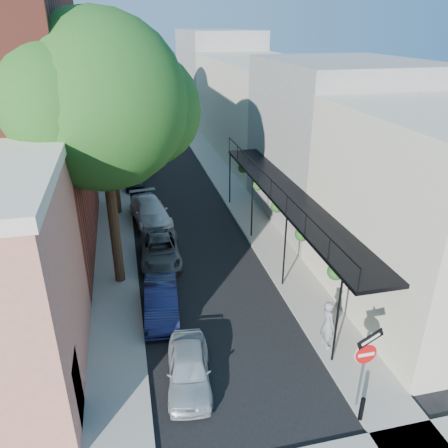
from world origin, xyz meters
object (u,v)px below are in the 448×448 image
bollard (362,409)px  parked_car_g (129,143)px  parked_car_c (160,250)px  oak_far (112,60)px  pedestrian (328,324)px  oak_mid (113,96)px  parked_car_b (161,302)px  oak_near (112,105)px  sign_post (365,357)px  parked_car_a (189,368)px  parked_car_f (146,162)px  parked_car_e (134,180)px  parked_car_d (150,211)px

bollard → parked_car_g: size_ratio=0.18×
bollard → parked_car_c: 12.05m
oak_far → parked_car_c: bearing=-84.4°
bollard → pedestrian: size_ratio=0.43×
oak_mid → parked_car_c: 9.44m
parked_car_b → bollard: bearing=-47.5°
oak_mid → parked_car_b: size_ratio=2.73×
oak_near → parked_car_b: oak_near is taller
sign_post → parked_car_b: bearing=131.1°
bollard → parked_car_c: size_ratio=0.19×
bollard → oak_mid: 19.96m
sign_post → bollard: size_ratio=3.74×
oak_near → parked_car_a: bearing=-76.6°
oak_far → pedestrian: bearing=-74.0°
oak_near → pedestrian: 11.61m
parked_car_c → parked_car_f: (0.30, 15.25, 0.01)m
parked_car_a → parked_car_b: parked_car_b is taller
oak_mid → parked_car_g: size_ratio=2.34×
bollard → parked_car_f: size_ratio=0.22×
parked_car_c → parked_car_e: (-0.80, 11.08, -0.01)m
parked_car_a → parked_car_f: 23.59m
parked_car_e → parked_car_g: 10.73m
sign_post → parked_car_g: (-5.76, 32.39, -1.43)m
bollard → parked_car_b: (-5.19, 6.61, 0.10)m
sign_post → parked_car_e: size_ratio=0.90×
oak_near → pedestrian: size_ratio=6.09×
oak_mid → parked_car_b: (1.23, -11.12, -6.44)m
oak_far → parked_car_b: 21.59m
parked_car_d → parked_car_g: size_ratio=1.07×
bollard → parked_car_g: 33.33m
parked_car_a → parked_car_c: (-0.11, 8.33, -0.01)m
parked_car_f → parked_car_g: size_ratio=0.82×
oak_far → parked_car_b: (1.16, -20.15, -7.64)m
parked_car_f → parked_car_b: bearing=-89.1°
sign_post → parked_car_c: size_ratio=0.72×
parked_car_b → pedestrian: 6.54m
oak_far → parked_car_d: 13.37m
parked_car_e → parked_car_c: bearing=-85.7°
pedestrian → parked_car_c: bearing=28.6°
oak_mid → parked_car_g: 16.47m
parked_car_d → pedestrian: (5.34, -12.59, 0.38)m
oak_near → oak_far: bearing=90.0°
sign_post → parked_car_c: (-4.96, 10.58, -1.46)m
sign_post → parked_car_g: sign_post is taller
oak_mid → parked_car_f: size_ratio=2.84×
oak_far → parked_car_g: oak_far is taller
oak_mid → parked_car_e: bearing=79.5°
sign_post → pedestrian: size_ratio=1.59×
oak_far → bollard: bearing=-76.6°
oak_mid → parked_car_e: 7.88m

